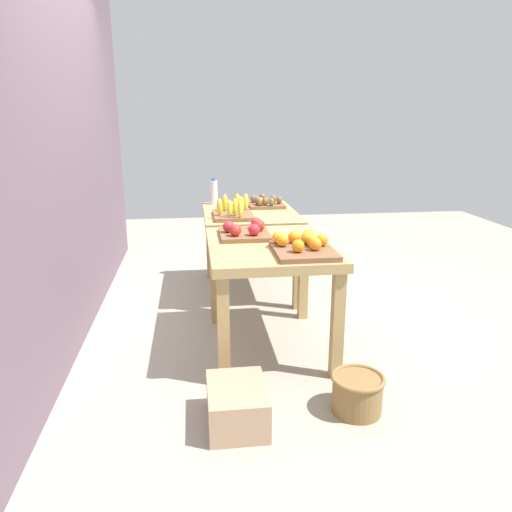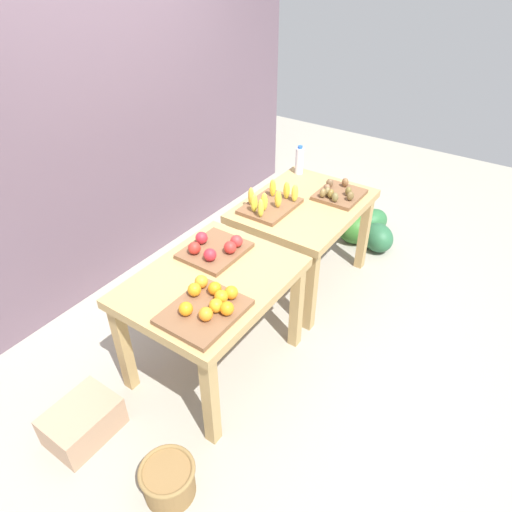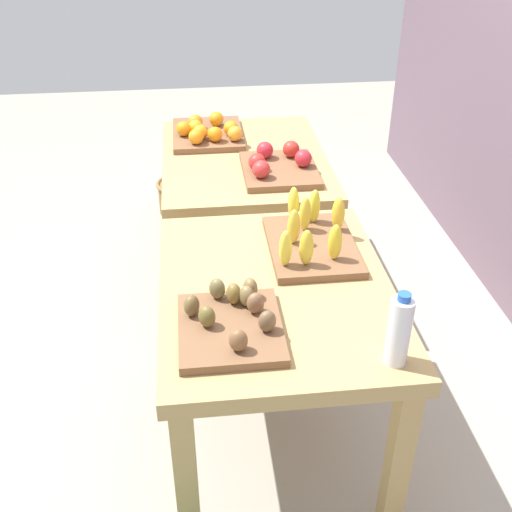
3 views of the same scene
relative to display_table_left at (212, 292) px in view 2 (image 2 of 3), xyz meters
name	(u,v)px [view 2 (image 2 of 3)]	position (x,y,z in m)	size (l,w,h in m)	color
ground_plane	(263,316)	(0.56, 0.00, -0.63)	(8.00, 8.00, 0.00)	#9A9687
back_wall	(107,88)	(0.56, 1.35, 0.87)	(4.40, 0.12, 3.00)	#695461
display_table_left	(212,292)	(0.00, 0.00, 0.00)	(1.04, 0.80, 0.74)	tan
display_table_right	(304,215)	(1.12, 0.00, 0.00)	(1.04, 0.80, 0.74)	tan
orange_bin	(207,306)	(-0.24, -0.17, 0.15)	(0.44, 0.36, 0.11)	brown
apple_bin	(215,249)	(0.21, 0.14, 0.14)	(0.40, 0.34, 0.11)	brown
banana_crate	(270,203)	(0.89, 0.16, 0.15)	(0.44, 0.32, 0.17)	brown
kiwi_bin	(338,193)	(1.34, -0.17, 0.14)	(0.36, 0.32, 0.10)	brown
water_bottle	(299,161)	(1.54, 0.29, 0.22)	(0.07, 0.07, 0.24)	silver
watermelon_pile	(367,230)	(1.98, -0.23, -0.50)	(0.65, 0.63, 0.27)	#2B6738
wicker_basket	(169,480)	(-0.83, -0.35, -0.52)	(0.29, 0.29, 0.21)	olive
cardboard_produce_box	(83,422)	(-0.86, 0.30, -0.52)	(0.40, 0.30, 0.21)	tan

